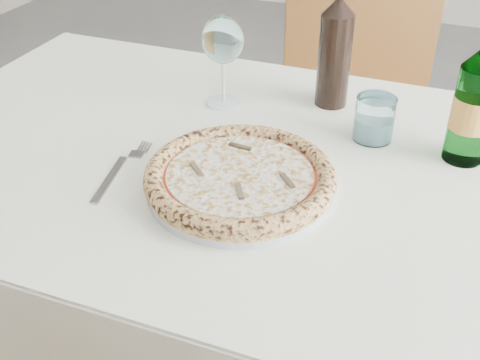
{
  "coord_description": "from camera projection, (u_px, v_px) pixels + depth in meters",
  "views": [
    {
      "loc": [
        0.47,
        -0.96,
        1.3
      ],
      "look_at": [
        0.17,
        -0.24,
        0.78
      ],
      "focal_mm": 45.0,
      "sensor_mm": 36.0,
      "label": 1
    }
  ],
  "objects": [
    {
      "name": "dining_table",
      "position": [
        261.0,
        204.0,
        1.08
      ],
      "size": [
        1.38,
        0.84,
        0.76
      ],
      "color": "brown",
      "rests_on": "floor"
    },
    {
      "name": "chair_far",
      "position": [
        363.0,
        89.0,
        1.79
      ],
      "size": [
        0.6,
        0.6,
        0.93
      ],
      "color": "brown",
      "rests_on": "floor"
    },
    {
      "name": "plate",
      "position": [
        240.0,
        186.0,
        0.95
      ],
      "size": [
        0.29,
        0.29,
        0.02
      ],
      "color": "silver",
      "rests_on": "dining_table"
    },
    {
      "name": "pizza",
      "position": [
        240.0,
        177.0,
        0.94
      ],
      "size": [
        0.3,
        0.3,
        0.03
      ],
      "color": "#EFC368",
      "rests_on": "plate"
    },
    {
      "name": "fork",
      "position": [
        119.0,
        171.0,
        1.0
      ],
      "size": [
        0.04,
        0.19,
        0.0
      ],
      "color": "gray",
      "rests_on": "dining_table"
    },
    {
      "name": "wine_glass",
      "position": [
        223.0,
        42.0,
        1.14
      ],
      "size": [
        0.08,
        0.08,
        0.18
      ],
      "color": "white",
      "rests_on": "dining_table"
    },
    {
      "name": "tumbler",
      "position": [
        374.0,
        121.0,
        1.07
      ],
      "size": [
        0.07,
        0.07,
        0.08
      ],
      "color": "white",
      "rests_on": "dining_table"
    },
    {
      "name": "beer_bottle",
      "position": [
        474.0,
        104.0,
        0.97
      ],
      "size": [
        0.07,
        0.07,
        0.26
      ],
      "color": "#3B8746",
      "rests_on": "dining_table"
    },
    {
      "name": "wine_bottle",
      "position": [
        335.0,
        51.0,
        1.15
      ],
      "size": [
        0.06,
        0.06,
        0.26
      ],
      "color": "black",
      "rests_on": "dining_table"
    }
  ]
}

